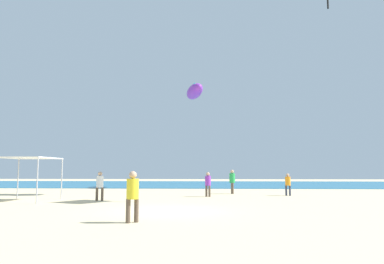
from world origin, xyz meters
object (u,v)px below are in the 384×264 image
(person_central, at_px, (100,184))
(person_far_shore, at_px, (288,183))
(kite_inflatable_purple, at_px, (194,91))
(person_leftmost, at_px, (208,182))
(canopy_tent, at_px, (28,160))
(person_rightmost, at_px, (133,192))
(person_near_tent, at_px, (232,180))

(person_central, bearing_deg, person_far_shore, 6.34)
(person_far_shore, bearing_deg, kite_inflatable_purple, -20.76)
(person_leftmost, bearing_deg, canopy_tent, 65.80)
(person_central, xyz_separation_m, person_far_shore, (12.27, 4.94, -0.09))
(person_leftmost, bearing_deg, person_far_shore, -122.24)
(canopy_tent, relative_size, person_far_shore, 2.10)
(canopy_tent, distance_m, kite_inflatable_purple, 20.62)
(person_central, height_order, kite_inflatable_purple, kite_inflatable_purple)
(person_rightmost, relative_size, kite_inflatable_purple, 0.35)
(canopy_tent, bearing_deg, kite_inflatable_purple, 60.90)
(canopy_tent, height_order, person_far_shore, canopy_tent)
(person_far_shore, bearing_deg, person_central, 58.36)
(person_far_shore, xyz_separation_m, kite_inflatable_purple, (-7.26, 11.26, 9.28))
(person_far_shore, bearing_deg, canopy_tent, 54.62)
(person_near_tent, bearing_deg, canopy_tent, -65.59)
(person_near_tent, distance_m, person_central, 10.76)
(canopy_tent, xyz_separation_m, person_far_shore, (16.55, 5.44, -1.53))
(person_near_tent, bearing_deg, person_central, -56.51)
(person_far_shore, bearing_deg, person_near_tent, 11.43)
(kite_inflatable_purple, bearing_deg, person_far_shore, 18.26)
(person_central, relative_size, person_far_shore, 1.10)
(canopy_tent, xyz_separation_m, person_leftmost, (10.78, 4.12, -1.48))
(person_leftmost, bearing_deg, person_near_tent, -75.94)
(canopy_tent, height_order, person_rightmost, canopy_tent)
(person_leftmost, bearing_deg, person_rightmost, 123.10)
(canopy_tent, distance_m, person_leftmost, 11.63)
(person_rightmost, height_order, person_far_shore, person_rightmost)
(person_rightmost, xyz_separation_m, kite_inflatable_purple, (1.10, 24.98, 9.16))
(person_near_tent, distance_m, person_leftmost, 3.65)
(canopy_tent, relative_size, person_central, 1.91)
(person_leftmost, xyz_separation_m, person_rightmost, (-2.59, -12.40, 0.07))
(canopy_tent, relative_size, person_rightmost, 1.85)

